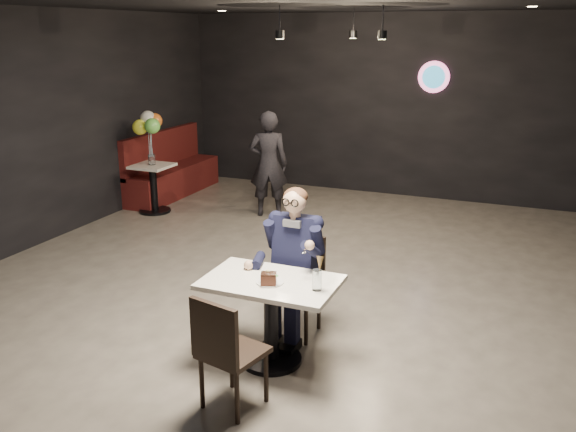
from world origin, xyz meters
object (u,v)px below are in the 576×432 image
at_px(seated_man, 296,261).
at_px(side_table, 154,190).
at_px(main_table, 271,321).
at_px(sundae_glass, 317,280).
at_px(passerby, 269,164).
at_px(booth_bench, 172,164).
at_px(chair_near, 233,350).
at_px(chair_far, 296,288).
at_px(balloon_vase, 152,159).

bearing_deg(seated_man, side_table, 140.85).
bearing_deg(main_table, seated_man, 90.00).
bearing_deg(sundae_glass, passerby, 119.10).
xyz_separation_m(main_table, booth_bench, (-3.81, 4.41, 0.17)).
bearing_deg(passerby, chair_near, 92.11).
relative_size(chair_far, booth_bench, 0.42).
bearing_deg(seated_man, main_table, -90.00).
relative_size(chair_near, balloon_vase, 5.72).
xyz_separation_m(sundae_glass, passerby, (-2.21, 3.97, -0.04)).
xyz_separation_m(sundae_glass, side_table, (-3.93, 3.45, -0.49)).
height_order(chair_near, seated_man, seated_man).
bearing_deg(booth_bench, balloon_vase, -73.30).
relative_size(chair_near, passerby, 0.58).
relative_size(main_table, booth_bench, 0.50).
bearing_deg(main_table, passerby, 114.53).
distance_m(chair_far, sundae_glass, 0.82).
relative_size(seated_man, sundae_glass, 8.55).
distance_m(chair_far, chair_near, 1.23).
distance_m(chair_near, booth_bench, 6.35).
xyz_separation_m(chair_near, side_table, (-3.51, 4.08, -0.11)).
height_order(side_table, balloon_vase, balloon_vase).
relative_size(side_table, passerby, 0.44).
distance_m(chair_far, booth_bench, 5.42).
distance_m(chair_near, balloon_vase, 5.40).
xyz_separation_m(chair_near, seated_man, (0.00, 1.23, 0.26)).
bearing_deg(passerby, seated_man, 98.80).
bearing_deg(booth_bench, seated_man, -45.35).
distance_m(side_table, passerby, 1.85).
bearing_deg(chair_near, seated_man, 102.78).
bearing_deg(seated_man, passerby, 117.95).
bearing_deg(chair_near, balloon_vase, 143.44).
xyz_separation_m(booth_bench, passerby, (2.02, -0.48, 0.25)).
relative_size(seated_man, balloon_vase, 8.95).
height_order(chair_near, side_table, chair_near).
distance_m(seated_man, sundae_glass, 0.73).
height_order(sundae_glass, passerby, passerby).
height_order(balloon_vase, passerby, passerby).
bearing_deg(passerby, sundae_glass, 99.94).
height_order(main_table, seated_man, seated_man).
bearing_deg(balloon_vase, booth_bench, 106.70).
distance_m(seated_man, booth_bench, 5.42).
relative_size(side_table, balloon_vase, 4.31).
relative_size(sundae_glass, balloon_vase, 1.05).
height_order(main_table, chair_near, chair_near).
height_order(seated_man, passerby, passerby).
bearing_deg(booth_bench, sundae_glass, -46.47).
height_order(seated_man, side_table, seated_man).
bearing_deg(main_table, chair_near, -90.00).
xyz_separation_m(main_table, balloon_vase, (-3.51, 3.41, 0.46)).
bearing_deg(sundae_glass, balloon_vase, 138.70).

